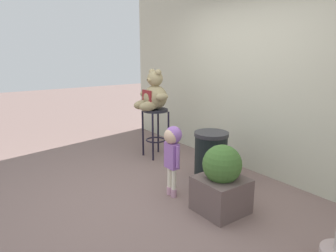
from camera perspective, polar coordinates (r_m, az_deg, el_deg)
name	(u,v)px	position (r m, az deg, el deg)	size (l,w,h in m)	color
ground_plane	(148,197)	(3.89, -3.71, -12.92)	(24.00, 24.00, 0.00)	#7A615B
building_wall	(257,45)	(4.73, 16.17, 14.28)	(6.08, 0.30, 3.66)	beige
bar_stool_with_teddy	(155,123)	(5.12, -2.33, 0.64)	(0.41, 0.41, 0.81)	black
teddy_bear	(154,95)	(5.02, -2.67, 5.84)	(0.61, 0.55, 0.65)	tan
child_walking	(172,146)	(3.68, 0.81, -3.74)	(0.28, 0.22, 0.88)	#C592AA
trash_bin	(211,156)	(4.28, 7.90, -5.50)	(0.47, 0.47, 0.68)	black
planter_with_shrub	(221,181)	(3.47, 9.85, -10.06)	(0.50, 0.50, 0.76)	brown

